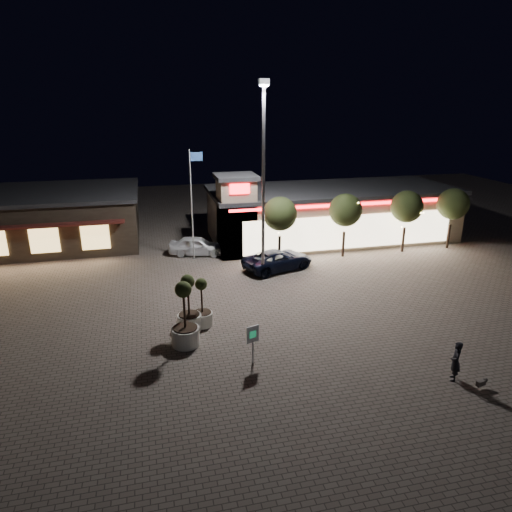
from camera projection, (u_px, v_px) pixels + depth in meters
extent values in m
plane|color=#61574F|center=(264.00, 341.00, 22.40)|extent=(90.00, 90.00, 0.00)
cube|color=tan|center=(331.00, 215.00, 38.68)|extent=(20.00, 8.00, 4.00)
cube|color=#262628|center=(332.00, 189.00, 37.99)|extent=(20.40, 8.40, 0.30)
cube|color=#FFE9BF|center=(351.00, 232.00, 35.09)|extent=(17.00, 0.12, 2.60)
cube|color=#FF141D|center=(353.00, 204.00, 34.37)|extent=(19.00, 0.10, 0.18)
cube|color=tan|center=(236.00, 218.00, 33.98)|extent=(2.60, 2.60, 5.80)
cube|color=#262628|center=(236.00, 177.00, 33.00)|extent=(3.00, 3.00, 0.30)
cube|color=#FF141D|center=(240.00, 189.00, 31.96)|extent=(1.40, 0.10, 0.70)
cube|color=#382D23|center=(36.00, 220.00, 37.05)|extent=(16.00, 10.00, 4.00)
cube|color=#262628|center=(32.00, 193.00, 36.35)|extent=(16.40, 10.40, 0.30)
cube|color=#591E19|center=(18.00, 227.00, 31.82)|extent=(14.40, 0.80, 0.15)
cube|color=#FFCD72|center=(45.00, 241.00, 32.86)|extent=(2.00, 0.12, 1.80)
cube|color=#FFCD72|center=(95.00, 237.00, 33.64)|extent=(2.00, 0.12, 1.80)
cylinder|color=gray|center=(263.00, 189.00, 28.26)|extent=(0.20, 0.20, 12.00)
cube|color=gray|center=(264.00, 82.00, 26.25)|extent=(0.60, 0.40, 0.35)
cube|color=white|center=(264.00, 85.00, 26.32)|extent=(0.45, 0.30, 0.08)
cylinder|color=white|center=(192.00, 206.00, 32.62)|extent=(0.10, 0.10, 8.00)
cube|color=navy|center=(196.00, 156.00, 31.59)|extent=(0.90, 0.04, 0.60)
cylinder|color=#332319|center=(279.00, 249.00, 33.09)|extent=(0.20, 0.20, 1.92)
sphere|color=#2D3819|center=(280.00, 214.00, 32.25)|extent=(2.42, 2.42, 2.42)
cylinder|color=#332319|center=(343.00, 244.00, 34.20)|extent=(0.20, 0.20, 1.92)
sphere|color=#2D3819|center=(346.00, 210.00, 33.35)|extent=(2.42, 2.42, 2.42)
cylinder|color=#332319|center=(403.00, 240.00, 35.31)|extent=(0.20, 0.20, 1.92)
sphere|color=#2D3819|center=(407.00, 207.00, 34.46)|extent=(2.42, 2.42, 2.42)
cylinder|color=#332319|center=(449.00, 236.00, 36.19)|extent=(0.20, 0.20, 1.92)
sphere|color=#2D3819|center=(453.00, 204.00, 35.35)|extent=(2.42, 2.42, 2.42)
imported|color=black|center=(278.00, 260.00, 31.66)|extent=(5.50, 3.80, 1.40)
imported|color=white|center=(197.00, 246.00, 34.68)|extent=(4.47, 2.66, 1.42)
imported|color=black|center=(456.00, 361.00, 18.98)|extent=(0.68, 0.77, 1.77)
cube|color=#59514C|center=(481.00, 383.00, 18.58)|extent=(0.44, 0.25, 0.22)
sphere|color=#59514C|center=(485.00, 380.00, 18.65)|extent=(0.20, 0.20, 0.20)
cylinder|color=beige|center=(190.00, 322.00, 23.38)|extent=(1.22, 1.22, 0.82)
cylinder|color=black|center=(189.00, 314.00, 23.24)|extent=(1.06, 1.06, 0.06)
cylinder|color=#332319|center=(188.00, 297.00, 22.94)|extent=(0.10, 0.10, 1.84)
sphere|color=#2D3819|center=(188.00, 281.00, 22.66)|extent=(0.71, 0.71, 0.71)
cylinder|color=beige|center=(186.00, 336.00, 21.88)|extent=(1.33, 1.33, 0.89)
cylinder|color=black|center=(185.00, 328.00, 21.73)|extent=(1.16, 1.16, 0.07)
cylinder|color=#332319|center=(184.00, 308.00, 21.39)|extent=(0.11, 0.11, 2.00)
sphere|color=#2D3819|center=(183.00, 289.00, 21.09)|extent=(0.78, 0.78, 0.78)
cylinder|color=beige|center=(203.00, 319.00, 23.84)|extent=(1.07, 1.07, 0.71)
cylinder|color=black|center=(202.00, 312.00, 23.72)|extent=(0.93, 0.93, 0.05)
cylinder|color=#332319|center=(202.00, 298.00, 23.45)|extent=(0.09, 0.09, 1.60)
sphere|color=#2D3819|center=(201.00, 284.00, 23.21)|extent=(0.62, 0.62, 0.62)
cylinder|color=gray|center=(253.00, 352.00, 20.33)|extent=(0.07, 0.07, 1.12)
cube|color=white|center=(253.00, 334.00, 20.04)|extent=(0.59, 0.24, 0.79)
cube|color=#189256|center=(253.00, 335.00, 20.01)|extent=(0.31, 0.12, 0.33)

